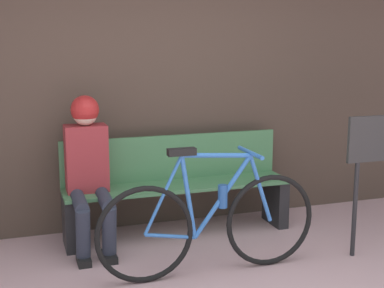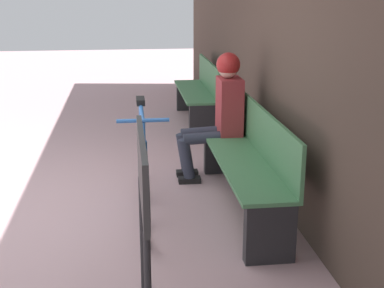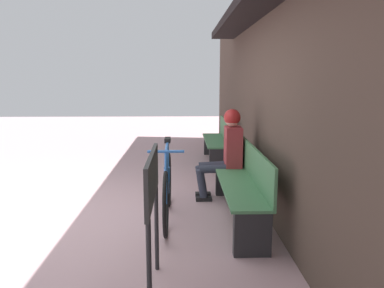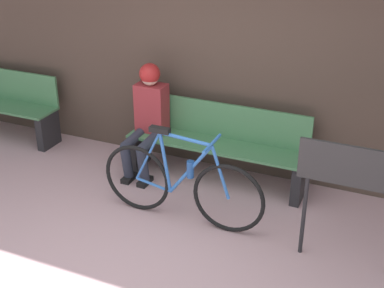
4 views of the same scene
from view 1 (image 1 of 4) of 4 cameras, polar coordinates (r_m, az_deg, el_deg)
storefront_wall at (r=4.87m, az=-4.10°, el=10.60°), size 12.00×0.56×3.20m
park_bench_near at (r=4.73m, az=-1.62°, el=-4.59°), size 1.99×0.42×0.86m
bicycle at (r=3.92m, az=1.94°, el=-8.35°), size 1.68×0.40×0.96m
person_seated at (r=4.39m, az=-11.03°, el=-1.97°), size 0.34×0.63×1.26m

